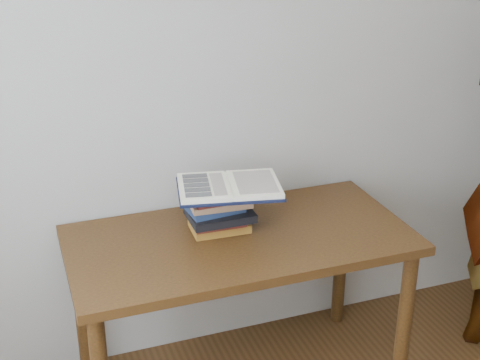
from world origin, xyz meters
name	(u,v)px	position (x,y,z in m)	size (l,w,h in m)	color
room_shell	(475,127)	(-0.08, 0.01, 1.63)	(3.54, 3.54, 2.62)	#ACAAA3
desk	(240,257)	(0.02, 1.38, 0.63)	(1.35, 0.68, 0.72)	#4D2E13
book_stack	(219,210)	(-0.05, 1.45, 0.82)	(0.26, 0.20, 0.18)	olive
open_book	(229,187)	(-0.01, 1.43, 0.92)	(0.45, 0.35, 0.03)	black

